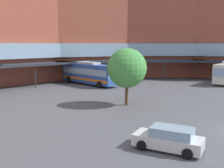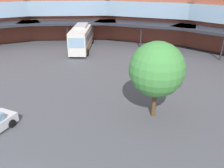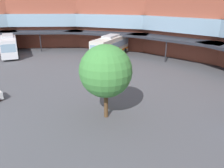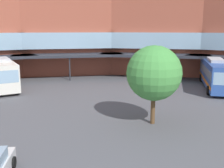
{
  "view_description": "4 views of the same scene",
  "coord_description": "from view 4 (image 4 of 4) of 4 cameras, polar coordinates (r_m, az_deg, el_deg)",
  "views": [
    {
      "loc": [
        -21.88,
        -2.66,
        6.75
      ],
      "look_at": [
        -0.39,
        11.68,
        2.93
      ],
      "focal_mm": 42.55,
      "sensor_mm": 36.0,
      "label": 1
    },
    {
      "loc": [
        9.1,
        -4.18,
        10.76
      ],
      "look_at": [
        0.17,
        10.9,
        2.72
      ],
      "focal_mm": 37.53,
      "sensor_mm": 36.0,
      "label": 2
    },
    {
      "loc": [
        18.19,
        2.08,
        9.72
      ],
      "look_at": [
        0.61,
        14.96,
        1.63
      ],
      "focal_mm": 36.61,
      "sensor_mm": 36.0,
      "label": 3
    },
    {
      "loc": [
        0.09,
        -8.96,
        7.73
      ],
      "look_at": [
        0.11,
        13.94,
        2.97
      ],
      "focal_mm": 43.47,
      "sensor_mm": 36.0,
      "label": 4
    }
  ],
  "objects": [
    {
      "name": "station_building",
      "position": [
        33.05,
        -0.21,
        13.16
      ],
      "size": [
        83.69,
        44.27,
        17.96
      ],
      "color": "#9E4C38",
      "rests_on": "ground"
    },
    {
      "name": "bus_1",
      "position": [
        37.59,
        20.77,
        2.15
      ],
      "size": [
        4.93,
        12.44,
        3.87
      ],
      "rotation": [
        0.0,
        0.0,
        4.5
      ],
      "color": "#2D519E",
      "rests_on": "ground"
    },
    {
      "name": "plaza_tree",
      "position": [
        21.76,
        8.78,
        2.25
      ],
      "size": [
        4.41,
        4.41,
        6.41
      ],
      "color": "brown",
      "rests_on": "ground"
    },
    {
      "name": "bus_0",
      "position": [
        37.58,
        -22.13,
        2.12
      ],
      "size": [
        7.33,
        10.49,
        3.96
      ],
      "rotation": [
        0.0,
        0.0,
        5.22
      ],
      "color": "silver",
      "rests_on": "ground"
    }
  ]
}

